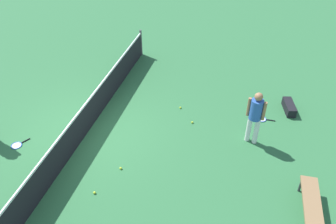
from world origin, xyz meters
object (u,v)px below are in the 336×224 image
Objects in this scene: tennis_ball_baseline at (192,122)px; tennis_ball_stray_right at (180,108)px; tennis_ball_midcourt at (95,193)px; tennis_racket_near_player at (262,119)px; tennis_racket_far_player at (17,145)px; equipment_bag at (289,106)px; player_near_side at (255,114)px; tennis_ball_by_net at (121,168)px; courtside_bench at (311,202)px.

tennis_ball_baseline is 0.84m from tennis_ball_stray_right.
tennis_racket_near_player is at bearing -43.00° from tennis_ball_midcourt.
tennis_racket_near_player is 0.99× the size of tennis_racket_far_player.
equipment_bag is (3.84, -7.53, 0.13)m from tennis_racket_far_player.
player_near_side is 2.01× the size of equipment_bag.
tennis_racket_near_player is at bearing -13.60° from player_near_side.
player_near_side reaches higher than tennis_ball_baseline.
tennis_racket_near_player is at bearing -47.93° from tennis_ball_by_net.
tennis_racket_far_player is at bearing 70.53° from tennis_ball_midcourt.
player_near_side is at bearing 166.40° from tennis_racket_near_player.
tennis_ball_baseline is at bearing -27.66° from tennis_ball_midcourt.
tennis_racket_near_player is 8.88× the size of tennis_ball_midcourt.
tennis_ball_midcourt is 1.00× the size of tennis_ball_stray_right.
equipment_bag is (0.73, -0.78, 0.13)m from tennis_racket_near_player.
player_near_side reaches higher than tennis_racket_far_player.
tennis_ball_stray_right is 0.08× the size of equipment_bag.
tennis_racket_near_player is at bearing 133.10° from equipment_bag.
player_near_side is 2.74m from tennis_ball_stray_right.
courtside_bench is at bearing -91.71° from tennis_racket_far_player.
tennis_racket_far_player is 8.97× the size of tennis_ball_by_net.
player_near_side is 2.75m from courtside_bench.
tennis_ball_baseline is at bearing -139.99° from tennis_ball_stray_right.
tennis_ball_midcourt and tennis_ball_stray_right have the same top height.
courtside_bench is (-2.57, -3.34, 0.38)m from tennis_ball_baseline.
tennis_ball_midcourt is at bearing 163.03° from tennis_ball_stray_right.
tennis_ball_stray_right is (4.00, -1.22, 0.00)m from tennis_ball_midcourt.
player_near_side is at bearing -73.02° from tennis_racket_far_player.
tennis_ball_midcourt is 1.00× the size of tennis_ball_baseline.
tennis_ball_baseline is 4.23m from courtside_bench.
tennis_ball_midcourt reaches higher than tennis_racket_far_player.
tennis_ball_baseline is (2.41, -1.43, 0.00)m from tennis_ball_by_net.
equipment_bag is at bearing -29.57° from player_near_side.
courtside_bench is (-0.24, -8.00, 0.40)m from tennis_racket_far_player.
tennis_ball_by_net is at bearing 163.66° from tennis_ball_stray_right.
equipment_bag is (3.91, -4.31, 0.11)m from tennis_ball_by_net.
tennis_ball_baseline is (3.36, -1.76, 0.00)m from tennis_ball_midcourt.
tennis_ball_stray_right reaches higher than tennis_racket_near_player.
player_near_side is at bearing -49.99° from tennis_ball_midcourt.
tennis_racket_far_player is 0.70× the size of equipment_bag.
player_near_side is 25.76× the size of tennis_ball_stray_right.
tennis_ball_stray_right is (1.00, 2.36, -0.98)m from player_near_side.
player_near_side is 4.77m from tennis_ball_midcourt.
tennis_ball_by_net is 0.08× the size of equipment_bag.
courtside_bench is (0.79, -5.10, 0.38)m from tennis_ball_midcourt.
tennis_ball_by_net is 1.00m from tennis_ball_midcourt.
tennis_ball_midcourt and tennis_ball_baseline have the same top height.
tennis_ball_midcourt is 0.08× the size of equipment_bag.
tennis_racket_far_player is 5.21m from tennis_ball_baseline.
tennis_ball_by_net is (-2.06, 3.25, -0.98)m from player_near_side.
player_near_side reaches higher than tennis_racket_near_player.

